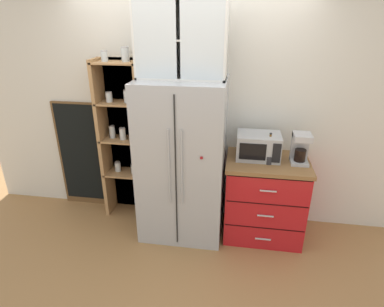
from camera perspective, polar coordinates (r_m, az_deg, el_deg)
ground_plane at (r=3.78m, az=-1.53°, el=-13.04°), size 10.76×10.76×0.00m
wall_back_cream at (r=3.56m, az=-0.58°, el=7.65°), size 5.05×0.10×2.55m
refrigerator at (r=3.34m, az=-1.70°, el=-1.24°), size 0.87×0.73×1.71m
pantry_shelf_column at (r=3.73m, az=-12.02°, el=3.07°), size 0.55×0.31×1.97m
counter_cabinet at (r=3.53m, az=12.88°, el=-7.76°), size 0.84×0.64×0.90m
microwave at (r=3.32m, az=11.88°, el=1.33°), size 0.44×0.33×0.26m
coffee_maker at (r=3.32m, az=18.97°, el=1.00°), size 0.17×0.20×0.31m
mug_charcoal at (r=3.24m, az=13.75°, el=-1.08°), size 0.12×0.08×0.08m
mug_cream at (r=3.30m, az=13.68°, el=-0.53°), size 0.12×0.09×0.09m
bottle_amber at (r=3.28m, az=13.78°, el=0.91°), size 0.06×0.06×0.30m
upper_cabinet at (r=3.08m, az=-1.80°, el=19.85°), size 0.84×0.32×0.70m
chalkboard_menu at (r=4.12m, az=-19.20°, el=-0.28°), size 0.60×0.04×1.34m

